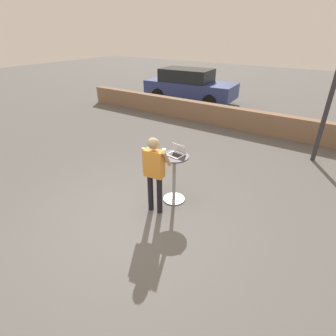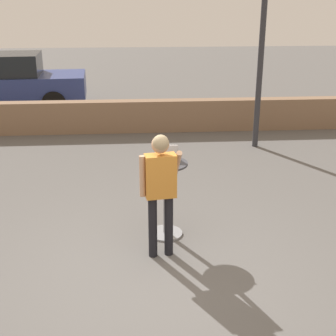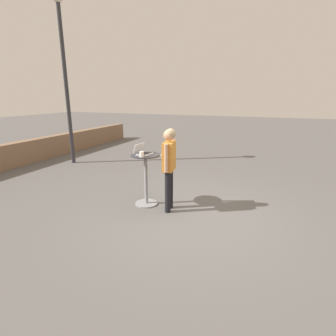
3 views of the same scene
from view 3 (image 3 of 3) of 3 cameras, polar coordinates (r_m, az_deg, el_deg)
name	(u,v)px [view 3 (image 3 of 3)]	position (r m, az deg, el deg)	size (l,w,h in m)	color
ground_plane	(189,216)	(5.00, 4.52, -10.37)	(50.00, 50.00, 0.00)	#5B5956
cafe_table	(146,176)	(5.31, -4.85, -1.67)	(0.59, 0.59, 1.05)	gray
laptop	(143,152)	(5.22, -5.53, 3.50)	(0.35, 0.33, 0.21)	silver
coffee_mug	(142,154)	(4.97, -5.75, 3.00)	(0.12, 0.08, 0.11)	white
standing_person	(169,160)	(4.90, 0.23, 1.66)	(0.52, 0.39, 1.60)	black
street_lamp	(64,61)	(9.17, -21.76, 20.88)	(0.32, 0.32, 5.07)	#2D2D33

